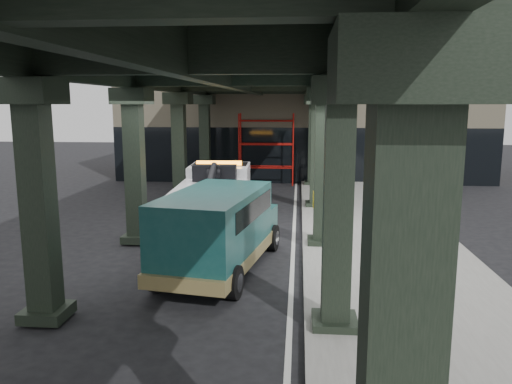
% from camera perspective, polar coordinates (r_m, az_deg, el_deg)
% --- Properties ---
extents(ground, '(90.00, 90.00, 0.00)m').
position_cam_1_polar(ground, '(14.32, -2.71, -8.33)').
color(ground, black).
rests_on(ground, ground).
extents(sidewalk, '(5.00, 40.00, 0.15)m').
position_cam_1_polar(sidewalk, '(16.31, 14.22, -6.07)').
color(sidewalk, gray).
rests_on(sidewalk, ground).
extents(lane_stripe, '(0.12, 38.00, 0.01)m').
position_cam_1_polar(lane_stripe, '(16.11, 4.28, -6.24)').
color(lane_stripe, silver).
rests_on(lane_stripe, ground).
extents(viaduct, '(7.40, 32.00, 6.40)m').
position_cam_1_polar(viaduct, '(15.66, -3.37, 13.49)').
color(viaduct, black).
rests_on(viaduct, ground).
extents(building, '(22.00, 10.00, 8.00)m').
position_cam_1_polar(building, '(33.48, 5.30, 9.09)').
color(building, '#C6B793').
rests_on(building, ground).
extents(scaffolding, '(3.08, 0.88, 4.00)m').
position_cam_1_polar(scaffolding, '(28.28, 1.21, 5.13)').
color(scaffolding, '#AE130D').
rests_on(scaffolding, ground).
extents(tow_truck, '(2.62, 7.92, 2.56)m').
position_cam_1_polar(tow_truck, '(17.01, -4.82, -1.06)').
color(tow_truck, black).
rests_on(tow_truck, ground).
extents(towed_van, '(3.02, 5.82, 2.25)m').
position_cam_1_polar(towed_van, '(13.48, -4.29, -4.15)').
color(towed_van, '#134442').
rests_on(towed_van, ground).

